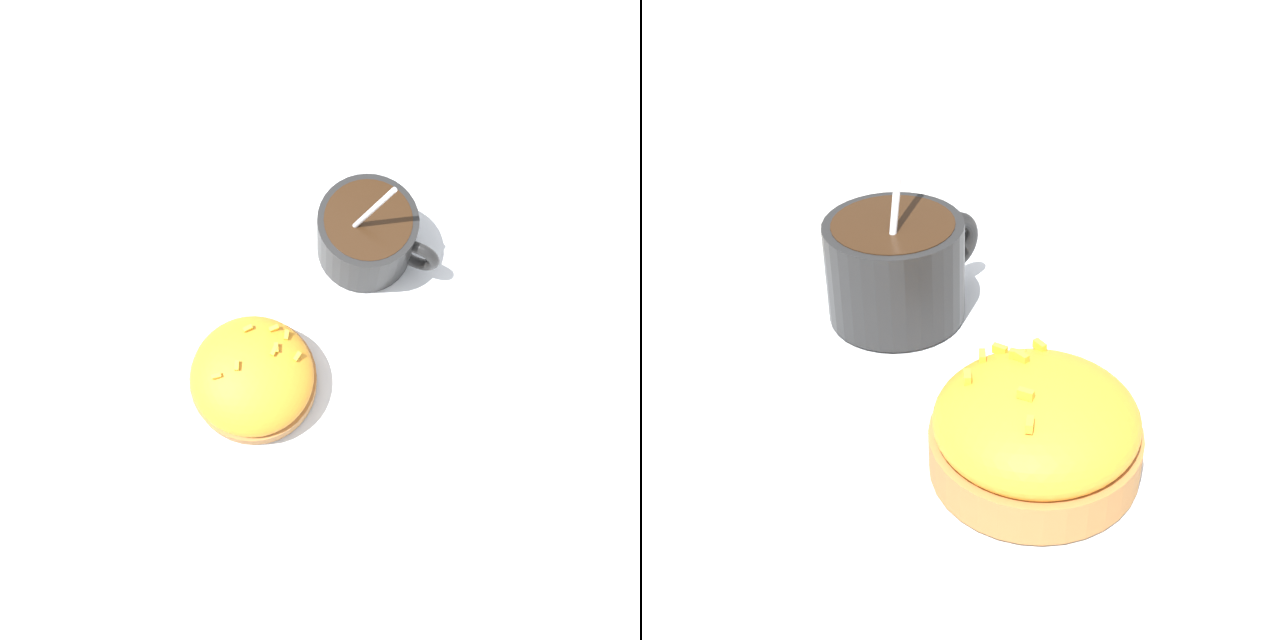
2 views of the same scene
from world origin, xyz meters
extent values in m
plane|color=silver|center=(0.00, 0.00, 0.00)|extent=(3.00, 3.00, 0.00)
cube|color=white|center=(0.00, 0.00, 0.00)|extent=(0.35, 0.35, 0.00)
cylinder|color=black|center=(-0.07, 0.01, 0.03)|extent=(0.08, 0.08, 0.06)
cylinder|color=#331E0F|center=(-0.07, 0.01, 0.06)|extent=(0.07, 0.07, 0.01)
torus|color=black|center=(-0.08, 0.05, 0.03)|extent=(0.01, 0.04, 0.04)
ellipsoid|color=silver|center=(-0.08, 0.02, 0.01)|extent=(0.03, 0.03, 0.01)
cylinder|color=silver|center=(-0.06, 0.00, 0.06)|extent=(0.04, 0.04, 0.10)
cylinder|color=#B2753D|center=(0.07, -0.01, 0.01)|extent=(0.10, 0.10, 0.02)
ellipsoid|color=orange|center=(0.07, -0.01, 0.03)|extent=(0.09, 0.09, 0.04)
cube|color=yellow|center=(0.05, 0.00, 0.05)|extent=(0.01, 0.00, 0.00)
cube|color=yellow|center=(0.05, 0.00, 0.05)|extent=(0.01, 0.01, 0.00)
cube|color=yellow|center=(0.04, 0.02, 0.04)|extent=(0.01, 0.00, 0.00)
cube|color=yellow|center=(0.04, 0.00, 0.04)|extent=(0.01, 0.01, 0.00)
cube|color=yellow|center=(0.04, -0.01, 0.04)|extent=(0.01, 0.01, 0.00)
cube|color=yellow|center=(0.05, -0.03, 0.05)|extent=(0.01, 0.01, 0.00)
cube|color=yellow|center=(0.08, -0.02, 0.05)|extent=(0.01, 0.01, 0.00)
cube|color=yellow|center=(0.09, -0.02, 0.05)|extent=(0.01, 0.01, 0.00)
camera|label=1|loc=(0.15, 0.10, 0.58)|focal=42.00mm
camera|label=2|loc=(0.30, -0.20, 0.29)|focal=50.00mm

